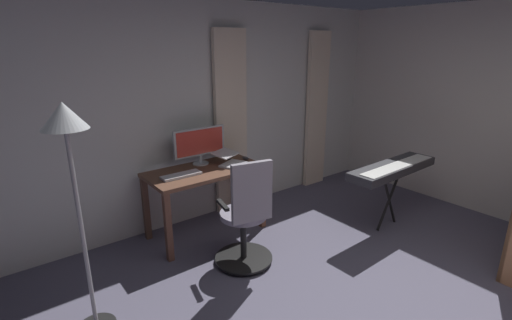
{
  "coord_description": "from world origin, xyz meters",
  "views": [
    {
      "loc": [
        2.1,
        0.86,
        2.03
      ],
      "look_at": [
        0.02,
        -1.82,
        0.96
      ],
      "focal_mm": 25.8,
      "sensor_mm": 36.0,
      "label": 1
    }
  ],
  "objects_px": {
    "computer_mouse": "(245,158)",
    "floor_lamp": "(69,153)",
    "office_chair": "(246,219)",
    "computer_monitor": "(200,143)",
    "piano_keyboard": "(393,169)",
    "laptop": "(230,160)",
    "desk": "(205,179)",
    "cell_phone_by_monitor": "(228,158)",
    "computer_keyboard": "(181,175)"
  },
  "relations": [
    {
      "from": "computer_mouse",
      "to": "floor_lamp",
      "type": "relative_size",
      "value": 0.06
    },
    {
      "from": "office_chair",
      "to": "floor_lamp",
      "type": "xyz_separation_m",
      "value": [
        1.37,
        -0.02,
        0.88
      ]
    },
    {
      "from": "office_chair",
      "to": "computer_monitor",
      "type": "bearing_deg",
      "value": 96.97
    },
    {
      "from": "computer_mouse",
      "to": "piano_keyboard",
      "type": "relative_size",
      "value": 0.08
    },
    {
      "from": "laptop",
      "to": "office_chair",
      "type": "bearing_deg",
      "value": 42.04
    },
    {
      "from": "desk",
      "to": "laptop",
      "type": "xyz_separation_m",
      "value": [
        -0.31,
        0.04,
        0.16
      ]
    },
    {
      "from": "cell_phone_by_monitor",
      "to": "desk",
      "type": "bearing_deg",
      "value": 51.03
    },
    {
      "from": "computer_mouse",
      "to": "cell_phone_by_monitor",
      "type": "bearing_deg",
      "value": -53.53
    },
    {
      "from": "computer_mouse",
      "to": "computer_monitor",
      "type": "bearing_deg",
      "value": -20.6
    },
    {
      "from": "cell_phone_by_monitor",
      "to": "floor_lamp",
      "type": "height_order",
      "value": "floor_lamp"
    },
    {
      "from": "laptop",
      "to": "floor_lamp",
      "type": "xyz_separation_m",
      "value": [
        1.72,
        0.74,
        0.57
      ]
    },
    {
      "from": "cell_phone_by_monitor",
      "to": "computer_keyboard",
      "type": "bearing_deg",
      "value": 45.03
    },
    {
      "from": "office_chair",
      "to": "computer_keyboard",
      "type": "height_order",
      "value": "office_chair"
    },
    {
      "from": "office_chair",
      "to": "cell_phone_by_monitor",
      "type": "height_order",
      "value": "office_chair"
    },
    {
      "from": "cell_phone_by_monitor",
      "to": "office_chair",
      "type": "bearing_deg",
      "value": 92.09
    },
    {
      "from": "floor_lamp",
      "to": "computer_mouse",
      "type": "bearing_deg",
      "value": -158.05
    },
    {
      "from": "cell_phone_by_monitor",
      "to": "floor_lamp",
      "type": "bearing_deg",
      "value": 54.81
    },
    {
      "from": "office_chair",
      "to": "computer_mouse",
      "type": "xyz_separation_m",
      "value": [
        -0.59,
        -0.81,
        0.28
      ]
    },
    {
      "from": "computer_monitor",
      "to": "computer_mouse",
      "type": "relative_size",
      "value": 6.19
    },
    {
      "from": "computer_monitor",
      "to": "floor_lamp",
      "type": "distance_m",
      "value": 1.81
    },
    {
      "from": "computer_keyboard",
      "to": "computer_monitor",
      "type": "bearing_deg",
      "value": -146.23
    },
    {
      "from": "computer_monitor",
      "to": "computer_mouse",
      "type": "height_order",
      "value": "computer_monitor"
    },
    {
      "from": "laptop",
      "to": "floor_lamp",
      "type": "relative_size",
      "value": 0.24
    },
    {
      "from": "office_chair",
      "to": "computer_mouse",
      "type": "height_order",
      "value": "office_chair"
    },
    {
      "from": "desk",
      "to": "computer_mouse",
      "type": "distance_m",
      "value": 0.57
    },
    {
      "from": "desk",
      "to": "office_chair",
      "type": "xyz_separation_m",
      "value": [
        0.04,
        0.8,
        -0.15
      ]
    },
    {
      "from": "desk",
      "to": "office_chair",
      "type": "relative_size",
      "value": 1.15
    },
    {
      "from": "office_chair",
      "to": "floor_lamp",
      "type": "height_order",
      "value": "floor_lamp"
    },
    {
      "from": "laptop",
      "to": "computer_mouse",
      "type": "distance_m",
      "value": 0.25
    },
    {
      "from": "computer_mouse",
      "to": "piano_keyboard",
      "type": "height_order",
      "value": "computer_mouse"
    },
    {
      "from": "computer_monitor",
      "to": "computer_keyboard",
      "type": "distance_m",
      "value": 0.49
    },
    {
      "from": "desk",
      "to": "cell_phone_by_monitor",
      "type": "height_order",
      "value": "cell_phone_by_monitor"
    },
    {
      "from": "piano_keyboard",
      "to": "desk",
      "type": "bearing_deg",
      "value": -35.32
    },
    {
      "from": "computer_monitor",
      "to": "office_chair",
      "type": "bearing_deg",
      "value": 84.19
    },
    {
      "from": "computer_monitor",
      "to": "piano_keyboard",
      "type": "height_order",
      "value": "computer_monitor"
    },
    {
      "from": "computer_monitor",
      "to": "piano_keyboard",
      "type": "distance_m",
      "value": 2.16
    },
    {
      "from": "desk",
      "to": "piano_keyboard",
      "type": "height_order",
      "value": "piano_keyboard"
    },
    {
      "from": "laptop",
      "to": "floor_lamp",
      "type": "distance_m",
      "value": 1.96
    },
    {
      "from": "laptop",
      "to": "piano_keyboard",
      "type": "xyz_separation_m",
      "value": [
        -1.42,
        1.13,
        -0.1
      ]
    },
    {
      "from": "desk",
      "to": "computer_keyboard",
      "type": "height_order",
      "value": "computer_keyboard"
    },
    {
      "from": "piano_keyboard",
      "to": "laptop",
      "type": "bearing_deg",
      "value": -39.79
    },
    {
      "from": "floor_lamp",
      "to": "office_chair",
      "type": "bearing_deg",
      "value": 179.09
    },
    {
      "from": "computer_mouse",
      "to": "cell_phone_by_monitor",
      "type": "height_order",
      "value": "computer_mouse"
    },
    {
      "from": "desk",
      "to": "cell_phone_by_monitor",
      "type": "distance_m",
      "value": 0.47
    },
    {
      "from": "computer_monitor",
      "to": "laptop",
      "type": "xyz_separation_m",
      "value": [
        -0.24,
        0.23,
        -0.19
      ]
    },
    {
      "from": "piano_keyboard",
      "to": "floor_lamp",
      "type": "bearing_deg",
      "value": -8.25
    },
    {
      "from": "floor_lamp",
      "to": "piano_keyboard",
      "type": "bearing_deg",
      "value": 172.99
    },
    {
      "from": "desk",
      "to": "computer_monitor",
      "type": "xyz_separation_m",
      "value": [
        -0.06,
        -0.19,
        0.35
      ]
    },
    {
      "from": "office_chair",
      "to": "laptop",
      "type": "distance_m",
      "value": 0.9
    },
    {
      "from": "computer_keyboard",
      "to": "laptop",
      "type": "height_order",
      "value": "laptop"
    }
  ]
}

